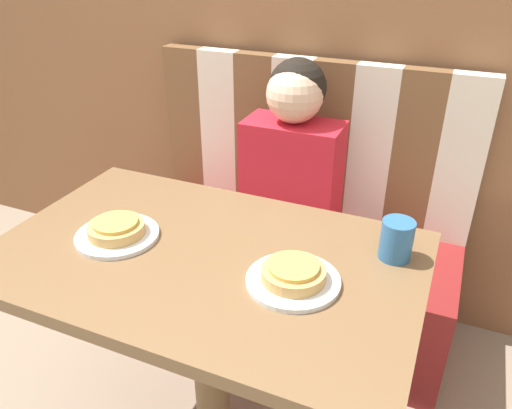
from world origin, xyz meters
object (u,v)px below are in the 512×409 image
object	(u,v)px
plate_right	(293,281)
plate_left	(117,235)
drinking_cup	(397,240)
pizza_left	(116,228)
pizza_right	(293,272)
person	(293,153)

from	to	relation	value
plate_right	plate_left	bearing A→B (deg)	180.00
drinking_cup	pizza_left	bearing A→B (deg)	-164.02
plate_right	pizza_right	size ratio (longest dim) A/B	1.47
pizza_left	pizza_right	bearing A→B (deg)	0.00
plate_left	pizza_left	size ratio (longest dim) A/B	1.47
plate_right	pizza_left	distance (m)	0.48
pizza_left	drinking_cup	bearing A→B (deg)	15.98
pizza_left	pizza_right	size ratio (longest dim) A/B	1.00
plate_right	drinking_cup	world-z (taller)	drinking_cup
drinking_cup	plate_right	bearing A→B (deg)	-134.82
plate_left	pizza_right	distance (m)	0.48
plate_left	pizza_right	xyz separation A→B (m)	(0.48, 0.00, 0.02)
plate_left	drinking_cup	size ratio (longest dim) A/B	2.14
plate_right	pizza_right	xyz separation A→B (m)	(0.00, 0.00, 0.02)
person	plate_left	xyz separation A→B (m)	(-0.24, -0.68, -0.01)
pizza_left	plate_right	bearing A→B (deg)	0.00
pizza_right	drinking_cup	world-z (taller)	drinking_cup
drinking_cup	person	bearing A→B (deg)	131.83
person	plate_left	size ratio (longest dim) A/B	3.10
person	drinking_cup	size ratio (longest dim) A/B	6.62
person	pizza_right	size ratio (longest dim) A/B	4.56
pizza_right	drinking_cup	bearing A→B (deg)	45.18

